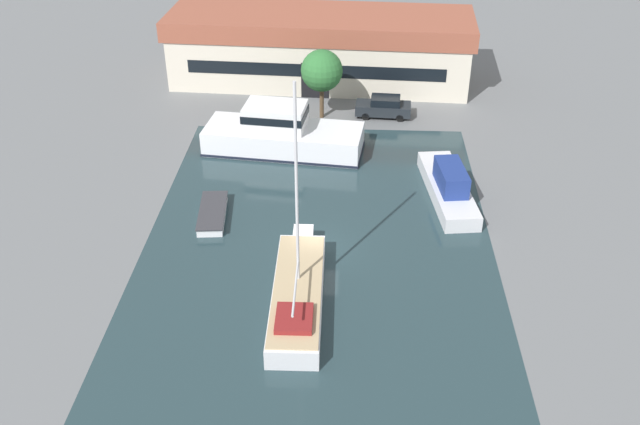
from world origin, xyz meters
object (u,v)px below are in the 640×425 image
object	(u,v)px
sailboat_moored	(298,292)
motor_cruiser	(282,134)
warehouse_building	(320,47)
quay_tree_near_building	(322,71)
cabin_boat	(449,186)
parked_car	(384,107)
small_dinghy	(213,213)

from	to	relation	value
sailboat_moored	motor_cruiser	xyz separation A→B (m)	(-2.52, 17.65, 0.63)
warehouse_building	sailboat_moored	world-z (taller)	sailboat_moored
warehouse_building	motor_cruiser	bearing A→B (deg)	-95.59
quay_tree_near_building	motor_cruiser	world-z (taller)	quay_tree_near_building
warehouse_building	cabin_boat	xyz separation A→B (m)	(9.47, -20.26, -2.21)
parked_car	sailboat_moored	world-z (taller)	sailboat_moored
parked_car	small_dinghy	xyz separation A→B (m)	(-11.19, -15.88, -0.54)
quay_tree_near_building	sailboat_moored	xyz separation A→B (m)	(-0.15, -23.61, -3.28)
cabin_boat	parked_car	bearing A→B (deg)	100.26
parked_car	sailboat_moored	size ratio (longest dim) A/B	0.37
small_dinghy	cabin_boat	bearing A→B (deg)	-172.91
small_dinghy	quay_tree_near_building	bearing A→B (deg)	-116.94
parked_car	small_dinghy	distance (m)	19.44
quay_tree_near_building	small_dinghy	xyz separation A→B (m)	(-6.18, -15.49, -3.66)
parked_car	cabin_boat	world-z (taller)	cabin_boat
warehouse_building	sailboat_moored	xyz separation A→B (m)	(0.38, -31.67, -2.38)
warehouse_building	motor_cruiser	size ratio (longest dim) A/B	2.25
motor_cruiser	warehouse_building	bearing A→B (deg)	-2.08
sailboat_moored	small_dinghy	bearing A→B (deg)	125.75
quay_tree_near_building	sailboat_moored	world-z (taller)	sailboat_moored
warehouse_building	cabin_boat	size ratio (longest dim) A/B	2.94
parked_car	motor_cruiser	distance (m)	9.98
small_dinghy	sailboat_moored	bearing A→B (deg)	121.44
parked_car	sailboat_moored	bearing A→B (deg)	171.59
parked_car	cabin_boat	distance (m)	13.19
parked_car	quay_tree_near_building	bearing A→B (deg)	98.24
warehouse_building	parked_car	size ratio (longest dim) A/B	5.94
motor_cruiser	small_dinghy	distance (m)	10.21
warehouse_building	parked_car	xyz separation A→B (m)	(5.53, -7.66, -2.21)
parked_car	cabin_boat	xyz separation A→B (m)	(3.93, -12.59, 0.01)
quay_tree_near_building	motor_cruiser	bearing A→B (deg)	-114.14
quay_tree_near_building	parked_car	distance (m)	5.91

